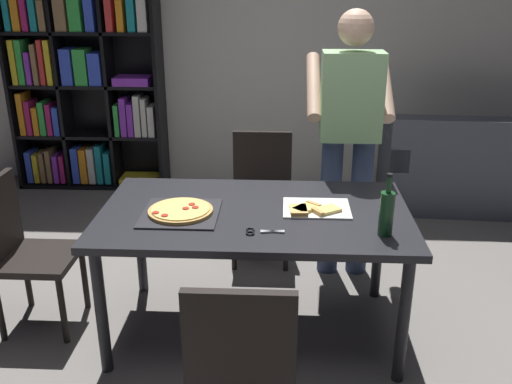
% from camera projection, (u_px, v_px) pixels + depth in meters
% --- Properties ---
extents(ground_plane, '(12.00, 12.00, 0.00)m').
position_uv_depth(ground_plane, '(255.00, 328.00, 3.30)').
color(ground_plane, gray).
extents(back_wall, '(6.40, 0.10, 2.80)m').
position_uv_depth(back_wall, '(269.00, 36.00, 5.21)').
color(back_wall, silver).
rests_on(back_wall, ground_plane).
extents(dining_table, '(1.66, 0.97, 0.75)m').
position_uv_depth(dining_table, '(255.00, 223.00, 3.06)').
color(dining_table, '#232328').
rests_on(dining_table, ground_plane).
extents(chair_near_camera, '(0.42, 0.42, 0.90)m').
position_uv_depth(chair_near_camera, '(242.00, 363.00, 2.21)').
color(chair_near_camera, black).
rests_on(chair_near_camera, ground_plane).
extents(chair_far_side, '(0.42, 0.42, 0.90)m').
position_uv_depth(chair_far_side, '(262.00, 188.00, 4.02)').
color(chair_far_side, black).
rests_on(chair_far_side, ground_plane).
extents(chair_left_end, '(0.42, 0.42, 0.90)m').
position_uv_depth(chair_left_end, '(22.00, 245.00, 3.18)').
color(chair_left_end, black).
rests_on(chair_left_end, ground_plane).
extents(couch, '(1.74, 0.94, 0.85)m').
position_uv_depth(couch, '(481.00, 173.00, 4.95)').
color(couch, '#4C515B').
rests_on(couch, ground_plane).
extents(bookshelf, '(1.40, 0.35, 1.95)m').
position_uv_depth(bookshelf, '(84.00, 85.00, 5.24)').
color(bookshelf, black).
rests_on(bookshelf, ground_plane).
extents(person_serving_pizza, '(0.55, 0.54, 1.75)m').
position_uv_depth(person_serving_pizza, '(349.00, 131.00, 3.61)').
color(person_serving_pizza, '#38476B').
rests_on(person_serving_pizza, ground_plane).
extents(pepperoni_pizza_on_tray, '(0.40, 0.40, 0.04)m').
position_uv_depth(pepperoni_pizza_on_tray, '(181.00, 211.00, 2.98)').
color(pepperoni_pizza_on_tray, '#2D2D33').
rests_on(pepperoni_pizza_on_tray, dining_table).
extents(pizza_slices_on_towel, '(0.36, 0.28, 0.03)m').
position_uv_depth(pizza_slices_on_towel, '(314.00, 209.00, 3.03)').
color(pizza_slices_on_towel, white).
rests_on(pizza_slices_on_towel, dining_table).
extents(wine_bottle, '(0.07, 0.07, 0.32)m').
position_uv_depth(wine_bottle, '(387.00, 212.00, 2.71)').
color(wine_bottle, '#194723').
rests_on(wine_bottle, dining_table).
extents(kitchen_scissors, '(0.19, 0.09, 0.01)m').
position_uv_depth(kitchen_scissors, '(258.00, 231.00, 2.77)').
color(kitchen_scissors, silver).
rests_on(kitchen_scissors, dining_table).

